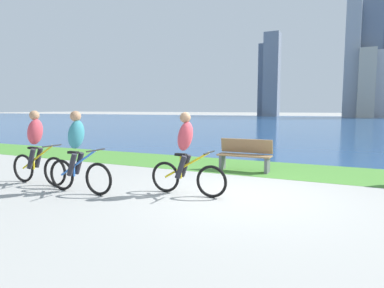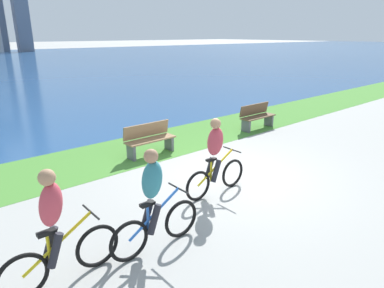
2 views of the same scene
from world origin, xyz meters
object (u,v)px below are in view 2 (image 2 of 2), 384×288
at_px(cyclist_distant_rear, 56,230).
at_px(cyclist_trailing, 154,202).
at_px(bench_far_along_path, 149,139).
at_px(bench_near_path, 257,116).
at_px(cyclist_lead, 215,157).

bearing_deg(cyclist_distant_rear, cyclist_trailing, -7.66).
bearing_deg(cyclist_trailing, bench_far_along_path, 57.31).
bearing_deg(cyclist_distant_rear, bench_near_path, 22.23).
height_order(cyclist_distant_rear, bench_near_path, cyclist_distant_rear).
bearing_deg(bench_far_along_path, cyclist_lead, -96.56).
relative_size(bench_near_path, bench_far_along_path, 1.00).
distance_m(cyclist_lead, bench_near_path, 5.68).
bearing_deg(cyclist_trailing, bench_near_path, 27.49).
relative_size(cyclist_trailing, bench_far_along_path, 1.14).
height_order(cyclist_trailing, bench_far_along_path, cyclist_trailing).
bearing_deg(bench_near_path, cyclist_lead, -149.82).
distance_m(cyclist_lead, cyclist_distant_rear, 3.62).
bearing_deg(bench_far_along_path, cyclist_trailing, -122.69).
bearing_deg(cyclist_lead, cyclist_distant_rear, -170.27).
xyz_separation_m(cyclist_trailing, bench_far_along_path, (2.48, 3.86, -0.39)).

